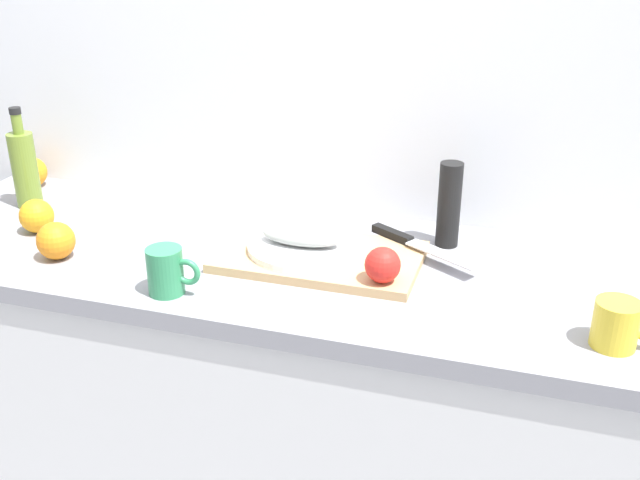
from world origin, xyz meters
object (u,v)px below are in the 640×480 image
object	(u,v)px
pepper_mill	(449,205)
chef_knife	(410,241)
white_plate	(301,247)
coffee_mug_1	(167,271)
orange_0	(56,241)
olive_oil_bottle	(25,168)
cutting_board	(320,257)
fish_fillet	(301,236)
coffee_mug_0	(618,324)

from	to	relation	value
pepper_mill	chef_knife	bearing A→B (deg)	-135.37
chef_knife	white_plate	bearing A→B (deg)	-125.50
white_plate	chef_knife	size ratio (longest dim) A/B	0.89
coffee_mug_1	orange_0	distance (m)	0.32
white_plate	olive_oil_bottle	xyz separation A→B (m)	(-0.77, 0.09, 0.08)
white_plate	chef_knife	distance (m)	0.24
cutting_board	fish_fillet	distance (m)	0.06
cutting_board	coffee_mug_1	bearing A→B (deg)	-136.82
white_plate	coffee_mug_0	size ratio (longest dim) A/B	1.97
olive_oil_bottle	pepper_mill	world-z (taller)	olive_oil_bottle
orange_0	pepper_mill	xyz separation A→B (m)	(0.80, 0.33, 0.06)
orange_0	cutting_board	bearing A→B (deg)	15.76
coffee_mug_0	orange_0	size ratio (longest dim) A/B	1.44
cutting_board	coffee_mug_0	size ratio (longest dim) A/B	3.64
cutting_board	olive_oil_bottle	world-z (taller)	olive_oil_bottle
fish_fillet	pepper_mill	bearing A→B (deg)	29.80
coffee_mug_0	fish_fillet	bearing A→B (deg)	164.54
cutting_board	olive_oil_bottle	xyz separation A→B (m)	(-0.82, 0.09, 0.09)
cutting_board	chef_knife	bearing A→B (deg)	28.82
fish_fillet	coffee_mug_0	distance (m)	0.66
coffee_mug_1	chef_knife	bearing A→B (deg)	37.77
white_plate	pepper_mill	size ratio (longest dim) A/B	1.20
coffee_mug_0	orange_0	world-z (taller)	coffee_mug_0
coffee_mug_1	fish_fillet	bearing A→B (deg)	48.81
chef_knife	orange_0	size ratio (longest dim) A/B	3.17
olive_oil_bottle	pepper_mill	bearing A→B (deg)	4.01
fish_fillet	pepper_mill	distance (m)	0.34
white_plate	coffee_mug_1	bearing A→B (deg)	-131.19
chef_knife	coffee_mug_1	size ratio (longest dim) A/B	2.35
cutting_board	white_plate	distance (m)	0.05
fish_fillet	olive_oil_bottle	xyz separation A→B (m)	(-0.77, 0.09, 0.05)
coffee_mug_0	olive_oil_bottle	bearing A→B (deg)	169.18
fish_fillet	orange_0	distance (m)	0.54
pepper_mill	orange_0	bearing A→B (deg)	-157.98
coffee_mug_1	white_plate	bearing A→B (deg)	48.81
cutting_board	coffee_mug_0	world-z (taller)	coffee_mug_0
olive_oil_bottle	chef_knife	bearing A→B (deg)	0.22
olive_oil_bottle	white_plate	bearing A→B (deg)	-6.88
chef_knife	coffee_mug_0	distance (m)	0.50
olive_oil_bottle	orange_0	xyz separation A→B (m)	(0.26, -0.25, -0.06)
orange_0	fish_fillet	bearing A→B (deg)	17.13
chef_knife	pepper_mill	world-z (taller)	pepper_mill
chef_knife	coffee_mug_0	bearing A→B (deg)	-2.45
coffee_mug_0	orange_0	distance (m)	1.15
olive_oil_bottle	coffee_mug_1	distance (m)	0.66
white_plate	chef_knife	world-z (taller)	chef_knife
chef_knife	coffee_mug_1	distance (m)	0.54
coffee_mug_1	orange_0	size ratio (longest dim) A/B	1.35
white_plate	orange_0	distance (m)	0.54
fish_fillet	coffee_mug_1	xyz separation A→B (m)	(-0.20, -0.23, -0.00)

